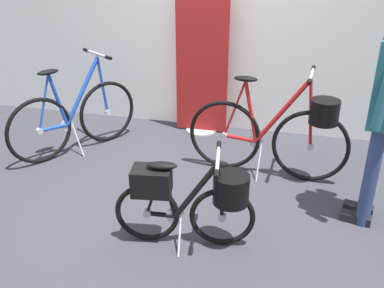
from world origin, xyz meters
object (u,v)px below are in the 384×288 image
floor_banner_stand (202,73)px  folding_bike_foreground (191,197)px  display_bike_right (280,131)px  display_bike_left (75,117)px

floor_banner_stand → folding_bike_foreground: 2.15m
floor_banner_stand → display_bike_right: bearing=-42.9°
folding_bike_foreground → display_bike_right: display_bike_right is taller
folding_bike_foreground → floor_banner_stand: bearing=100.9°
floor_banner_stand → folding_bike_foreground: size_ratio=1.55×
display_bike_right → folding_bike_foreground: bearing=-114.6°
display_bike_left → display_bike_right: display_bike_right is taller
floor_banner_stand → display_bike_left: 1.49m
floor_banner_stand → folding_bike_foreground: (0.40, -2.09, -0.32)m
folding_bike_foreground → display_bike_left: size_ratio=0.82×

